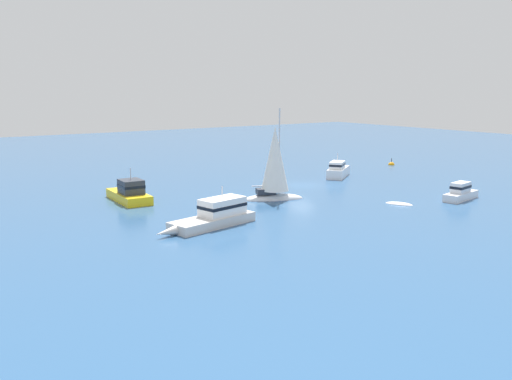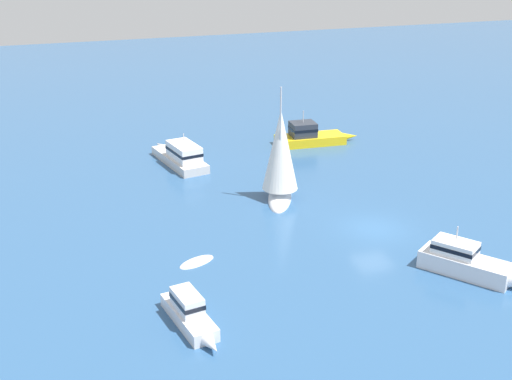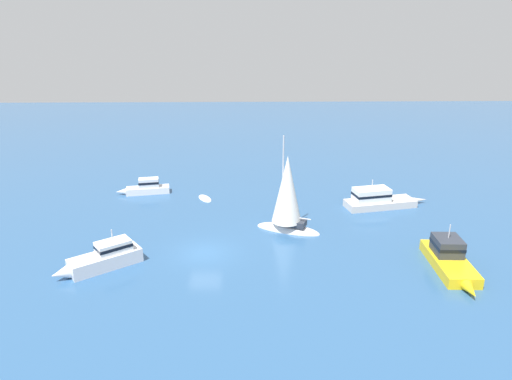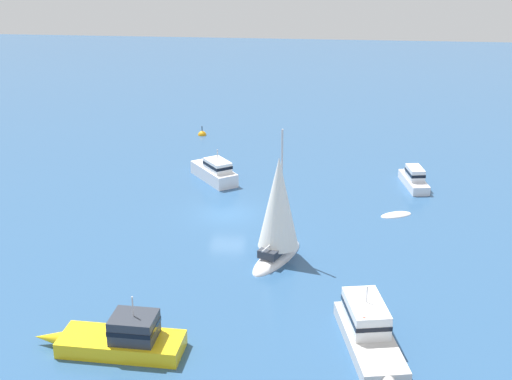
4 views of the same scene
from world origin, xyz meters
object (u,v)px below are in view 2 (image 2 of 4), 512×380
launch (190,313)px  tender (197,262)px  motor_cruiser (181,155)px  cabin_cruiser_1 (310,136)px  yacht (280,161)px  cabin_cruiser (468,263)px

launch → tender: (6.37, -1.83, -0.65)m
tender → launch: bearing=48.8°
motor_cruiser → tender: (-17.19, 2.75, -0.81)m
launch → motor_cruiser: (23.57, -4.58, 0.16)m
motor_cruiser → cabin_cruiser_1: (1.89, -12.20, -0.06)m
tender → yacht: size_ratio=0.30×
cabin_cruiser_1 → yacht: 13.42m
launch → cabin_cruiser_1: bearing=136.5°
cabin_cruiser_1 → cabin_cruiser: bearing=-88.7°
launch → tender: size_ratio=2.15×
motor_cruiser → tender: bearing=159.4°
tender → cabin_cruiser_1: bearing=-153.3°
cabin_cruiser → cabin_cruiser_1: bearing=142.4°
tender → yacht: (7.79, -8.04, 2.93)m
cabin_cruiser_1 → yacht: size_ratio=0.87×
tender → yacht: 11.57m
cabin_cruiser → launch: size_ratio=1.05×
launch → motor_cruiser: bearing=158.9°
yacht → tender: bearing=-23.2°
launch → tender: launch is taller
launch → motor_cruiser: motor_cruiser is taller
tender → motor_cruiser: bearing=-124.3°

